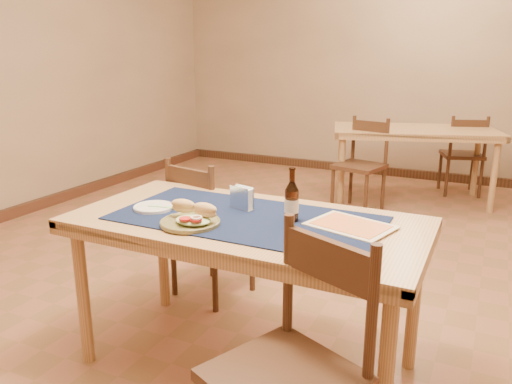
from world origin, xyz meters
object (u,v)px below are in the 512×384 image
at_px(chair_main_near, 293,367).
at_px(napkin_holder, 242,198).
at_px(back_table, 414,136).
at_px(chair_main_far, 208,226).
at_px(beer_bottle, 292,201).
at_px(main_table, 247,236).
at_px(sandwich_plate, 192,218).

height_order(chair_main_near, napkin_holder, chair_main_near).
height_order(back_table, chair_main_far, chair_main_far).
bearing_deg(chair_main_near, chair_main_far, 131.77).
bearing_deg(beer_bottle, back_table, 89.32).
bearing_deg(napkin_holder, chair_main_far, 136.66).
height_order(main_table, sandwich_plate, sandwich_plate).
height_order(back_table, napkin_holder, napkin_holder).
distance_m(chair_main_far, napkin_holder, 0.73).
xyz_separation_m(chair_main_near, sandwich_plate, (-0.64, 0.40, 0.30)).
distance_m(chair_main_near, beer_bottle, 0.78).
relative_size(chair_main_near, napkin_holder, 6.98).
distance_m(chair_main_far, sandwich_plate, 0.88).
bearing_deg(chair_main_far, main_table, -45.11).
relative_size(main_table, chair_main_near, 1.72).
relative_size(chair_main_near, sandwich_plate, 3.54).
bearing_deg(main_table, beer_bottle, 13.61).
height_order(main_table, beer_bottle, beer_bottle).
distance_m(main_table, sandwich_plate, 0.28).
relative_size(main_table, back_table, 0.92).
distance_m(back_table, chair_main_far, 2.83).
height_order(sandwich_plate, napkin_holder, napkin_holder).
bearing_deg(napkin_holder, beer_bottle, -11.74).
bearing_deg(sandwich_plate, chair_main_far, 116.86).
relative_size(chair_main_far, napkin_holder, 6.61).
bearing_deg(beer_bottle, napkin_holder, 168.26).
bearing_deg(napkin_holder, sandwich_plate, -107.18).
height_order(chair_main_near, sandwich_plate, chair_main_near).
bearing_deg(chair_main_far, chair_main_near, -48.23).
xyz_separation_m(main_table, back_table, (0.24, 3.26, 0.00)).
height_order(back_table, chair_main_near, chair_main_near).
bearing_deg(main_table, chair_main_far, 134.89).
height_order(back_table, beer_bottle, beer_bottle).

